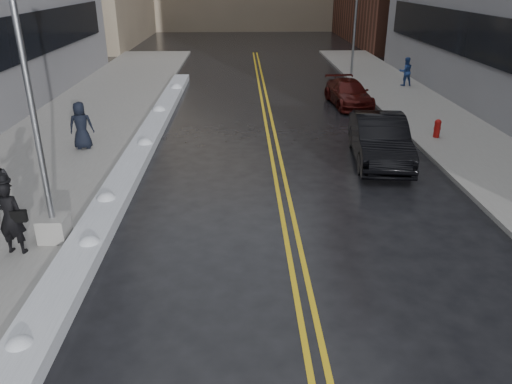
{
  "coord_description": "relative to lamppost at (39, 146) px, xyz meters",
  "views": [
    {
      "loc": [
        1.26,
        -8.83,
        6.06
      ],
      "look_at": [
        1.59,
        2.1,
        1.3
      ],
      "focal_mm": 35.0,
      "sensor_mm": 36.0,
      "label": 1
    }
  ],
  "objects": [
    {
      "name": "pedestrian_east",
      "position": [
        14.11,
        18.12,
        -1.58
      ],
      "size": [
        0.84,
        0.68,
        1.61
      ],
      "primitive_type": "imported",
      "rotation": [
        0.0,
        0.0,
        3.24
      ],
      "color": "navy",
      "rests_on": "sidewalk_east"
    },
    {
      "name": "pedestrian_fedora",
      "position": [
        -0.68,
        -0.58,
        -1.5
      ],
      "size": [
        0.69,
        0.49,
        1.77
      ],
      "primitive_type": "imported",
      "rotation": [
        0.0,
        0.0,
        3.04
      ],
      "color": "black",
      "rests_on": "sidewalk_west"
    },
    {
      "name": "lane_line_right",
      "position": [
        5.95,
        8.0,
        -2.53
      ],
      "size": [
        0.12,
        50.0,
        0.01
      ],
      "primitive_type": "cube",
      "color": "gold",
      "rests_on": "ground"
    },
    {
      "name": "sidewalk_east",
      "position": [
        13.3,
        8.0,
        -2.46
      ],
      "size": [
        4.0,
        50.0,
        0.15
      ],
      "primitive_type": "cube",
      "color": "gray",
      "rests_on": "ground"
    },
    {
      "name": "lamppost",
      "position": [
        0.0,
        0.0,
        0.0
      ],
      "size": [
        0.65,
        0.65,
        7.62
      ],
      "color": "gray",
      "rests_on": "sidewalk_west"
    },
    {
      "name": "snow_ridge",
      "position": [
        0.85,
        6.0,
        -2.36
      ],
      "size": [
        0.9,
        30.0,
        0.34
      ],
      "primitive_type": "cube",
      "color": "silver",
      "rests_on": "ground"
    },
    {
      "name": "traffic_signal",
      "position": [
        11.8,
        22.0,
        0.87
      ],
      "size": [
        0.16,
        0.2,
        6.0
      ],
      "color": "gray",
      "rests_on": "sidewalk_east"
    },
    {
      "name": "lane_line_left",
      "position": [
        5.65,
        8.0,
        -2.53
      ],
      "size": [
        0.12,
        50.0,
        0.01
      ],
      "primitive_type": "cube",
      "color": "gold",
      "rests_on": "ground"
    },
    {
      "name": "ground",
      "position": [
        3.3,
        -2.0,
        -2.53
      ],
      "size": [
        160.0,
        160.0,
        0.0
      ],
      "primitive_type": "plane",
      "color": "black",
      "rests_on": "ground"
    },
    {
      "name": "sidewalk_west",
      "position": [
        -2.45,
        8.0,
        -2.46
      ],
      "size": [
        5.5,
        50.0,
        0.15
      ],
      "primitive_type": "cube",
      "color": "gray",
      "rests_on": "ground"
    },
    {
      "name": "fire_hydrant",
      "position": [
        12.3,
        8.0,
        -1.98
      ],
      "size": [
        0.26,
        0.26,
        0.73
      ],
      "color": "maroon",
      "rests_on": "sidewalk_east"
    },
    {
      "name": "car_black",
      "position": [
        9.38,
        5.71,
        -1.73
      ],
      "size": [
        2.21,
        5.05,
        1.61
      ],
      "primitive_type": "imported",
      "rotation": [
        0.0,
        0.0,
        -0.1
      ],
      "color": "black",
      "rests_on": "ground"
    },
    {
      "name": "car_maroon",
      "position": [
        9.97,
        13.98,
        -1.91
      ],
      "size": [
        2.07,
        4.41,
        1.24
      ],
      "primitive_type": "imported",
      "rotation": [
        0.0,
        0.0,
        0.08
      ],
      "color": "#3D0C09",
      "rests_on": "ground"
    },
    {
      "name": "pedestrian_c",
      "position": [
        -1.31,
        7.04,
        -1.51
      ],
      "size": [
        0.92,
        0.67,
        1.74
      ],
      "primitive_type": "imported",
      "rotation": [
        0.0,
        0.0,
        3.29
      ],
      "color": "black",
      "rests_on": "sidewalk_west"
    }
  ]
}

